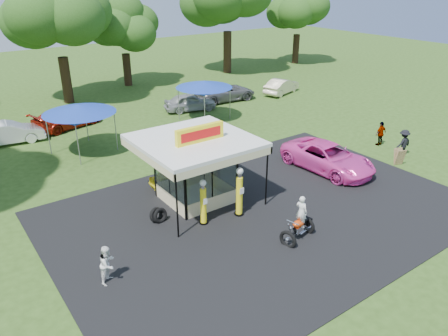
% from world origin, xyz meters
% --- Properties ---
extents(ground, '(120.00, 120.00, 0.00)m').
position_xyz_m(ground, '(0.00, 0.00, 0.00)').
color(ground, '#2C4917').
rests_on(ground, ground).
extents(asphalt_apron, '(20.00, 14.00, 0.04)m').
position_xyz_m(asphalt_apron, '(0.00, 2.00, 0.02)').
color(asphalt_apron, black).
rests_on(asphalt_apron, ground).
extents(gas_station_kiosk, '(5.40, 5.40, 4.18)m').
position_xyz_m(gas_station_kiosk, '(-2.00, 4.99, 1.78)').
color(gas_station_kiosk, white).
rests_on(gas_station_kiosk, ground).
extents(gas_pump_left, '(0.43, 0.43, 2.30)m').
position_xyz_m(gas_pump_left, '(-2.99, 2.77, 1.10)').
color(gas_pump_left, black).
rests_on(gas_pump_left, ground).
extents(gas_pump_right, '(0.47, 0.47, 2.53)m').
position_xyz_m(gas_pump_right, '(-1.15, 2.44, 1.21)').
color(gas_pump_right, black).
rests_on(gas_pump_right, ground).
extents(motorcycle, '(1.88, 1.20, 2.14)m').
position_xyz_m(motorcycle, '(-0.21, -0.69, 0.83)').
color(motorcycle, black).
rests_on(motorcycle, ground).
extents(spare_tires, '(0.94, 0.65, 0.77)m').
position_xyz_m(spare_tires, '(-4.65, 4.14, 0.37)').
color(spare_tires, black).
rests_on(spare_tires, ground).
extents(a_frame_sign, '(0.62, 0.69, 1.02)m').
position_xyz_m(a_frame_sign, '(10.50, 1.56, 0.51)').
color(a_frame_sign, '#593819').
rests_on(a_frame_sign, ground).
extents(kiosk_car, '(2.82, 1.13, 0.96)m').
position_xyz_m(kiosk_car, '(-2.00, 7.20, 0.48)').
color(kiosk_car, yellow).
rests_on(kiosk_car, ground).
extents(pink_sedan, '(2.98, 5.92, 1.61)m').
position_xyz_m(pink_sedan, '(6.35, 3.60, 0.80)').
color(pink_sedan, '#FF45B7').
rests_on(pink_sedan, ground).
extents(spectator_west, '(0.97, 0.94, 1.57)m').
position_xyz_m(spectator_west, '(-8.20, 1.39, 0.79)').
color(spectator_west, white).
rests_on(spectator_west, ground).
extents(spectator_east_a, '(1.18, 0.74, 1.76)m').
position_xyz_m(spectator_east_a, '(11.90, 2.28, 0.88)').
color(spectator_east_a, black).
rests_on(spectator_east_a, ground).
extents(spectator_east_b, '(0.99, 0.45, 1.66)m').
position_xyz_m(spectator_east_b, '(12.34, 4.29, 0.83)').
color(spectator_east_b, gray).
rests_on(spectator_east_b, ground).
extents(bg_car_a, '(4.78, 2.15, 1.52)m').
position_xyz_m(bg_car_a, '(-8.06, 19.38, 0.76)').
color(bg_car_a, white).
rests_on(bg_car_a, ground).
extents(bg_car_b, '(5.72, 3.65, 1.54)m').
position_xyz_m(bg_car_b, '(-3.76, 20.41, 0.77)').
color(bg_car_b, '#A31D0C').
rests_on(bg_car_b, ground).
extents(bg_car_c, '(4.63, 2.73, 1.48)m').
position_xyz_m(bg_car_c, '(6.11, 18.72, 0.74)').
color(bg_car_c, '#A4A4A9').
rests_on(bg_car_c, ground).
extents(bg_car_d, '(5.82, 3.13, 1.55)m').
position_xyz_m(bg_car_d, '(10.43, 19.61, 0.78)').
color(bg_car_d, '#555557').
rests_on(bg_car_d, ground).
extents(bg_car_e, '(4.65, 2.81, 1.45)m').
position_xyz_m(bg_car_e, '(16.25, 18.39, 0.72)').
color(bg_car_e, beige).
rests_on(bg_car_e, ground).
extents(tent_west, '(4.58, 4.58, 3.20)m').
position_xyz_m(tent_west, '(-4.42, 14.84, 2.90)').
color(tent_west, gray).
rests_on(tent_west, ground).
extents(tent_east, '(4.43, 4.43, 3.10)m').
position_xyz_m(tent_east, '(5.84, 16.08, 2.80)').
color(tent_east, gray).
rests_on(tent_east, ground).
extents(oak_far_c, '(9.68, 9.68, 11.41)m').
position_xyz_m(oak_far_c, '(-1.43, 27.34, 7.24)').
color(oak_far_c, black).
rests_on(oak_far_c, ground).
extents(oak_far_d, '(7.50, 7.50, 8.92)m').
position_xyz_m(oak_far_d, '(5.67, 30.24, 5.69)').
color(oak_far_d, black).
rests_on(oak_far_d, ground).
extents(oak_far_f, '(8.06, 8.06, 9.71)m').
position_xyz_m(oak_far_f, '(28.20, 28.80, 6.24)').
color(oak_far_f, black).
rests_on(oak_far_f, ground).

